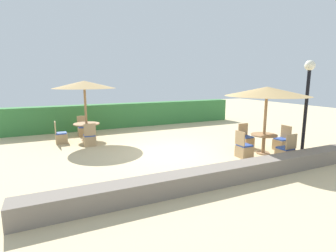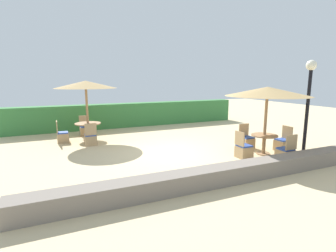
{
  "view_description": "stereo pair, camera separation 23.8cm",
  "coord_description": "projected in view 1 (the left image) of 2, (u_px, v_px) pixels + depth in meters",
  "views": [
    {
      "loc": [
        -4.17,
        -8.28,
        2.68
      ],
      "look_at": [
        0.0,
        0.6,
        0.9
      ],
      "focal_mm": 28.0,
      "sensor_mm": 36.0,
      "label": 1
    },
    {
      "loc": [
        -3.95,
        -8.38,
        2.68
      ],
      "look_at": [
        0.0,
        0.6,
        0.9
      ],
      "focal_mm": 28.0,
      "sensor_mm": 36.0,
      "label": 2
    }
  ],
  "objects": [
    {
      "name": "stone_border",
      "position": [
        227.0,
        174.0,
        6.84
      ],
      "size": [
        10.0,
        0.56,
        0.46
      ],
      "primitive_type": "cube",
      "color": "slate",
      "rests_on": "ground_plane"
    },
    {
      "name": "patio_chair_back_left_west",
      "position": [
        61.0,
        137.0,
        11.01
      ],
      "size": [
        0.46,
        0.46,
        0.93
      ],
      "rotation": [
        0.0,
        0.0,
        -1.57
      ],
      "color": "tan",
      "rests_on": "ground_plane"
    },
    {
      "name": "patio_chair_front_right_north",
      "position": [
        246.0,
        141.0,
        10.32
      ],
      "size": [
        0.46,
        0.46,
        0.93
      ],
      "rotation": [
        0.0,
        0.0,
        3.14
      ],
      "color": "tan",
      "rests_on": "ground_plane"
    },
    {
      "name": "patio_chair_back_left_south",
      "position": [
        90.0,
        139.0,
        10.58
      ],
      "size": [
        0.46,
        0.46,
        0.93
      ],
      "color": "tan",
      "rests_on": "ground_plane"
    },
    {
      "name": "lamp_post",
      "position": [
        308.0,
        88.0,
        9.38
      ],
      "size": [
        0.36,
        0.36,
        3.32
      ],
      "color": "black",
      "rests_on": "ground_plane"
    },
    {
      "name": "ground_plane",
      "position": [
        175.0,
        153.0,
        9.6
      ],
      "size": [
        40.0,
        40.0,
        0.0
      ],
      "primitive_type": "plane",
      "color": "#D1BA8C"
    },
    {
      "name": "patio_chair_front_right_south",
      "position": [
        285.0,
        153.0,
        8.63
      ],
      "size": [
        0.46,
        0.46,
        0.93
      ],
      "color": "tan",
      "rests_on": "ground_plane"
    },
    {
      "name": "patio_chair_front_right_east",
      "position": [
        282.0,
        143.0,
        9.94
      ],
      "size": [
        0.46,
        0.46,
        0.93
      ],
      "rotation": [
        0.0,
        0.0,
        1.57
      ],
      "color": "tan",
      "rests_on": "ground_plane"
    },
    {
      "name": "patio_chair_front_right_west",
      "position": [
        244.0,
        150.0,
        9.03
      ],
      "size": [
        0.46,
        0.46,
        0.93
      ],
      "rotation": [
        0.0,
        0.0,
        -1.57
      ],
      "color": "tan",
      "rests_on": "ground_plane"
    },
    {
      "name": "round_table_front_right",
      "position": [
        264.0,
        139.0,
        9.43
      ],
      "size": [
        0.92,
        0.92,
        0.71
      ],
      "color": "#93704C",
      "rests_on": "ground_plane"
    },
    {
      "name": "parasol_front_right",
      "position": [
        267.0,
        92.0,
        9.12
      ],
      "size": [
        2.9,
        2.9,
        2.4
      ],
      "color": "#93704C",
      "rests_on": "ground_plane"
    },
    {
      "name": "round_table_back_left",
      "position": [
        87.0,
        127.0,
        11.45
      ],
      "size": [
        1.12,
        1.12,
        0.75
      ],
      "color": "#93704C",
      "rests_on": "ground_plane"
    },
    {
      "name": "hedge_row",
      "position": [
        128.0,
        115.0,
        14.76
      ],
      "size": [
        13.0,
        0.7,
        1.32
      ],
      "primitive_type": "cube",
      "color": "#387A3D",
      "rests_on": "ground_plane"
    },
    {
      "name": "patio_chair_back_left_north",
      "position": [
        83.0,
        130.0,
        12.43
      ],
      "size": [
        0.46,
        0.46,
        0.93
      ],
      "rotation": [
        0.0,
        0.0,
        3.14
      ],
      "color": "tan",
      "rests_on": "ground_plane"
    },
    {
      "name": "parasol_back_left",
      "position": [
        84.0,
        85.0,
        11.13
      ],
      "size": [
        2.63,
        2.63,
        2.59
      ],
      "color": "#93704C",
      "rests_on": "ground_plane"
    }
  ]
}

